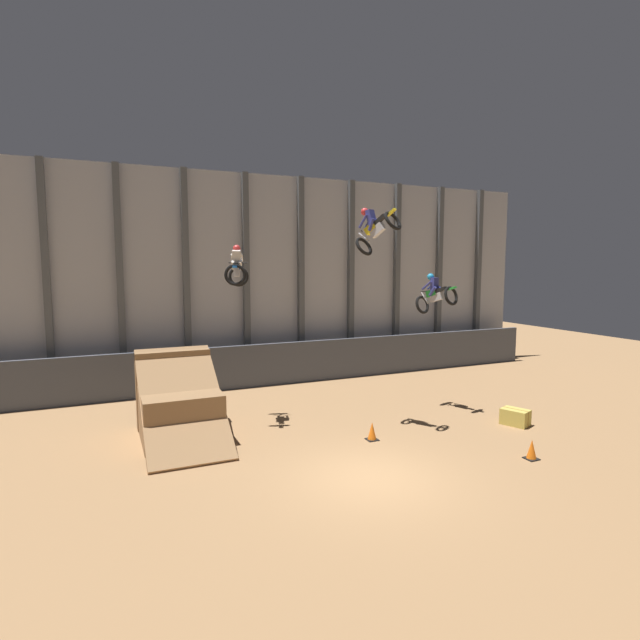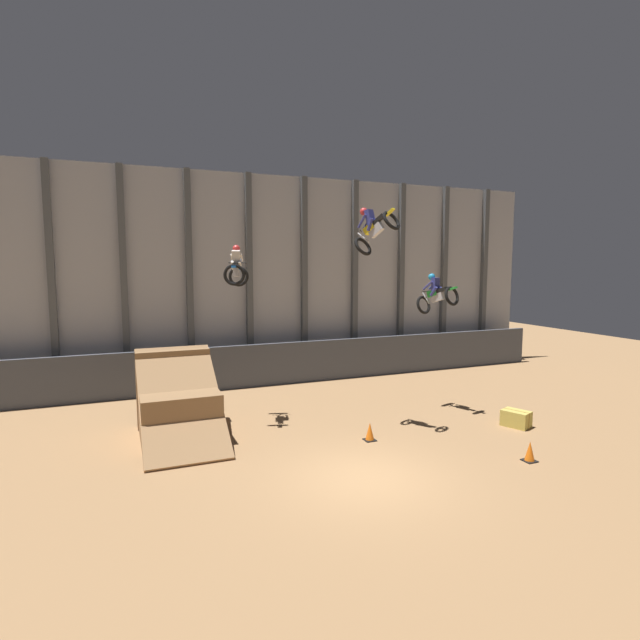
{
  "view_description": "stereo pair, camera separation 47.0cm",
  "coord_description": "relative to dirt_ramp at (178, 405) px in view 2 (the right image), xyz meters",
  "views": [
    {
      "loc": [
        -6.29,
        -11.0,
        5.59
      ],
      "look_at": [
        1.13,
        5.88,
        3.54
      ],
      "focal_mm": 28.0,
      "sensor_mm": 36.0,
      "label": 1
    },
    {
      "loc": [
        -5.86,
        -11.18,
        5.59
      ],
      "look_at": [
        1.13,
        5.88,
        3.54
      ],
      "focal_mm": 28.0,
      "sensor_mm": 36.0,
      "label": 2
    }
  ],
  "objects": [
    {
      "name": "dirt_ramp",
      "position": [
        0.0,
        0.0,
        0.0
      ],
      "size": [
        2.47,
        4.29,
        2.82
      ],
      "color": "#966F48",
      "rests_on": "ground_plane"
    },
    {
      "name": "lower_barrier",
      "position": [
        4.13,
        5.31,
        0.01
      ],
      "size": [
        31.36,
        0.2,
        1.97
      ],
      "color": "#474C56",
      "rests_on": "ground_plane"
    },
    {
      "name": "hay_bale_trackside",
      "position": [
        10.94,
        -3.64,
        -0.69
      ],
      "size": [
        0.9,
        1.06,
        0.57
      ],
      "rotation": [
        0.0,
        0.0,
        1.96
      ],
      "color": "#CCB751",
      "rests_on": "ground_plane"
    },
    {
      "name": "rider_bike_center_air",
      "position": [
        6.27,
        -1.8,
        5.82
      ],
      "size": [
        1.35,
        1.81,
        1.67
      ],
      "rotation": [
        -0.6,
        0.0,
        0.43
      ],
      "color": "black"
    },
    {
      "name": "rider_bike_left_air",
      "position": [
        2.18,
        0.62,
        4.46
      ],
      "size": [
        1.19,
        1.79,
        1.49
      ],
      "rotation": [
        -0.06,
        0.0,
        -0.33
      ],
      "color": "black"
    },
    {
      "name": "ground_plane",
      "position": [
        4.13,
        -5.43,
        -0.97
      ],
      "size": [
        60.0,
        60.0,
        0.0
      ],
      "primitive_type": "plane",
      "color": "#9E754C"
    },
    {
      "name": "traffic_cone_arena_edge",
      "position": [
        9.01,
        -6.19,
        -0.69
      ],
      "size": [
        0.36,
        0.36,
        0.58
      ],
      "color": "black",
      "rests_on": "ground_plane"
    },
    {
      "name": "arena_back_wall",
      "position": [
        4.13,
        6.67,
        3.94
      ],
      "size": [
        32.0,
        0.4,
        9.83
      ],
      "color": "#A3A8B2",
      "rests_on": "ground_plane"
    },
    {
      "name": "rider_bike_right_air",
      "position": [
        9.51,
        -0.81,
        3.48
      ],
      "size": [
        1.14,
        1.79,
        1.63
      ],
      "rotation": [
        -0.3,
        0.0,
        0.27
      ],
      "color": "black"
    },
    {
      "name": "traffic_cone_near_ramp",
      "position": [
        5.59,
        -2.95,
        -0.69
      ],
      "size": [
        0.36,
        0.36,
        0.58
      ],
      "color": "black",
      "rests_on": "ground_plane"
    }
  ]
}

